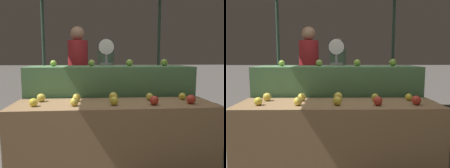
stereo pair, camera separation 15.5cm
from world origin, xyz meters
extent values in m
cylinder|color=#33513D|center=(-1.33, 3.02, 1.30)|extent=(0.07, 0.07, 2.59)
cylinder|color=#33513D|center=(1.33, 3.02, 1.30)|extent=(0.07, 0.07, 2.59)
cube|color=olive|center=(0.00, 0.00, 0.39)|extent=(1.97, 0.55, 0.78)
cube|color=#4C7A4C|center=(0.00, 0.60, 0.56)|extent=(1.97, 0.55, 1.12)
sphere|color=gold|center=(-0.75, -0.10, 0.82)|extent=(0.08, 0.08, 0.08)
sphere|color=yellow|center=(-0.38, -0.11, 0.82)|extent=(0.08, 0.08, 0.08)
sphere|color=gold|center=(-0.01, -0.10, 0.82)|extent=(0.08, 0.08, 0.08)
sphere|color=red|center=(0.37, -0.12, 0.82)|extent=(0.09, 0.09, 0.09)
sphere|color=red|center=(0.74, -0.10, 0.83)|extent=(0.09, 0.09, 0.09)
sphere|color=gold|center=(-0.73, 0.11, 0.82)|extent=(0.08, 0.08, 0.08)
sphere|color=yellow|center=(-0.37, 0.10, 0.82)|extent=(0.08, 0.08, 0.08)
sphere|color=yellow|center=(0.00, 0.11, 0.83)|extent=(0.09, 0.09, 0.09)
sphere|color=gold|center=(0.38, 0.10, 0.82)|extent=(0.08, 0.08, 0.08)
sphere|color=gold|center=(0.73, 0.10, 0.82)|extent=(0.07, 0.07, 0.07)
sphere|color=#84AD3D|center=(-0.69, 0.60, 1.15)|extent=(0.08, 0.08, 0.08)
sphere|color=#8EB247|center=(-0.23, 0.61, 1.16)|extent=(0.08, 0.08, 0.08)
sphere|color=#84AD3D|center=(0.24, 0.59, 1.16)|extent=(0.09, 0.09, 0.09)
sphere|color=#7AA338|center=(0.69, 0.61, 1.16)|extent=(0.09, 0.09, 0.09)
cylinder|color=#99999E|center=(-0.01, 1.27, 0.70)|extent=(0.04, 0.04, 1.40)
cylinder|color=black|center=(-0.01, 1.27, 1.38)|extent=(0.25, 0.01, 0.25)
cylinder|color=silver|center=(-0.01, 1.25, 1.38)|extent=(0.24, 0.02, 0.24)
cylinder|color=#99999E|center=(-0.01, 1.25, 1.19)|extent=(0.01, 0.01, 0.14)
cylinder|color=#99999E|center=(-0.01, 1.25, 1.12)|extent=(0.20, 0.20, 0.03)
cube|color=#2D2D38|center=(-0.46, 1.51, 0.40)|extent=(0.28, 0.22, 0.80)
cylinder|color=maroon|center=(-0.46, 1.51, 1.15)|extent=(0.41, 0.41, 0.69)
sphere|color=#936B51|center=(-0.46, 1.51, 1.61)|extent=(0.23, 0.23, 0.23)
cube|color=#2D2D38|center=(0.03, 2.05, 0.37)|extent=(0.25, 0.17, 0.73)
cylinder|color=#476B4C|center=(0.03, 2.05, 1.05)|extent=(0.34, 0.34, 0.64)
sphere|color=tan|center=(0.03, 2.05, 1.47)|extent=(0.21, 0.21, 0.21)
camera|label=1|loc=(-0.19, -2.10, 1.23)|focal=35.00mm
camera|label=2|loc=(-0.04, -2.11, 1.23)|focal=35.00mm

